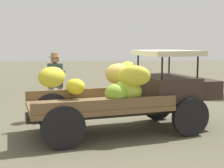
% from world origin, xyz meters
% --- Properties ---
extents(ground_plane, '(60.00, 60.00, 0.00)m').
position_xyz_m(ground_plane, '(0.00, 0.00, 0.00)').
color(ground_plane, brown).
extents(truck, '(4.64, 2.45, 1.87)m').
position_xyz_m(truck, '(0.66, -0.23, 0.92)').
color(truck, '#31261E').
rests_on(truck, ground).
extents(farmer, '(0.53, 0.47, 1.79)m').
position_xyz_m(farmer, '(-1.28, 1.24, 1.02)').
color(farmer, '#BBAD99').
rests_on(farmer, ground).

